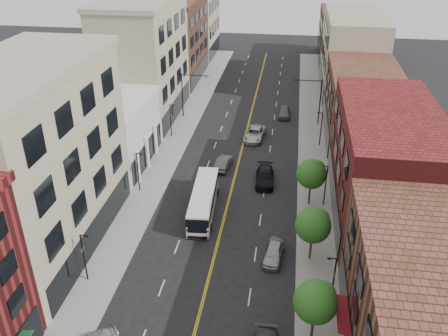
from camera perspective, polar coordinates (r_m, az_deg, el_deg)
The scene contains 28 objects.
sidewalk_left at distance 67.56m, azimuth -6.52°, elevation 2.02°, with size 4.00×110.00×0.15m, color gray.
sidewalk_right at distance 65.66m, azimuth 10.64°, elevation 0.87°, with size 4.00×110.00×0.15m, color gray.
bldg_l_tanoffice at distance 48.01m, azimuth -21.75°, elevation 0.37°, with size 10.00×22.00×18.00m, color gray.
bldg_l_white at distance 64.58m, azimuth -13.62°, elevation 3.93°, with size 10.00×14.00×8.00m, color silver.
bldg_l_far_a at distance 77.92m, azimuth -9.61°, elevation 12.50°, with size 10.00×20.00×18.00m, color gray.
bldg_l_far_b at distance 96.89m, azimuth -6.00°, elevation 14.95°, with size 10.00×20.00×15.00m, color brown.
bldg_l_far_c at distance 113.55m, azimuth -3.81°, elevation 18.33°, with size 10.00×16.00×20.00m, color gray.
bldg_r_mid at distance 54.12m, azimuth 18.81°, elevation 0.54°, with size 10.00×22.00×12.00m, color #581718.
bldg_r_far_a at distance 73.53m, azimuth 16.34°, elevation 7.47°, with size 10.00×20.00×10.00m, color brown.
bldg_r_far_b at distance 92.84m, azimuth 15.11°, elevation 13.23°, with size 10.00×22.00×14.00m, color gray.
bldg_r_far_c at distance 112.53m, azimuth 14.11°, elevation 15.14°, with size 10.00×18.00×11.00m, color brown.
tree_r_1 at distance 37.82m, azimuth 11.09°, elevation -15.38°, with size 3.40×3.40×5.59m.
tree_r_2 at distance 45.58m, azimuth 10.78°, elevation -6.68°, with size 3.40×3.40×5.59m.
tree_r_3 at distance 54.08m, azimuth 10.58°, elevation -0.61°, with size 3.40×3.40×5.59m.
lamp_l_1 at distance 44.85m, azimuth -16.49°, elevation -9.98°, with size 0.81×0.55×5.05m.
lamp_l_2 at distance 57.17m, azimuth -10.28°, elevation -0.21°, with size 0.81×0.55×5.05m.
lamp_l_3 at distance 70.98m, azimuth -6.41°, elevation 5.95°, with size 0.81×0.55×5.05m.
lamp_r_1 at distance 41.64m, azimuth 13.00°, elevation -12.90°, with size 0.81×0.55×5.05m.
lamp_r_2 at distance 54.70m, azimuth 12.10°, elevation -1.81°, with size 0.81×0.55×5.05m.
lamp_r_3 at distance 69.00m, azimuth 11.57°, elevation 4.85°, with size 0.81×0.55×5.05m.
signal_mast_left at distance 77.49m, azimuth -4.53°, elevation 9.33°, with size 4.49×0.18×7.20m.
signal_mast_right at distance 75.79m, azimuth 10.98°, elevation 8.45°, with size 4.49×0.18×7.20m.
city_bus at distance 53.14m, azimuth -2.48°, elevation -3.80°, with size 3.13×11.00×2.79m.
car_parked_far at distance 47.13m, azimuth 6.00°, elevation -10.06°, with size 1.77×4.39×1.50m, color #919398.
car_lane_behind at distance 62.57m, azimuth -0.07°, elevation 0.64°, with size 1.58×4.54×1.50m, color #4F4F55.
car_lane_a at distance 59.32m, azimuth 4.94°, elevation -1.09°, with size 2.24×5.52×1.60m, color black.
car_lane_b at distance 70.87m, azimuth 3.73°, elevation 4.13°, with size 2.70×5.85×1.63m, color #B5B8BD.
car_lane_c at distance 79.41m, azimuth 7.23°, elevation 6.72°, with size 1.90×4.71×1.61m, color #55545A.
Camera 1 is at (6.33, -23.30, 30.04)m, focal length 38.00 mm.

